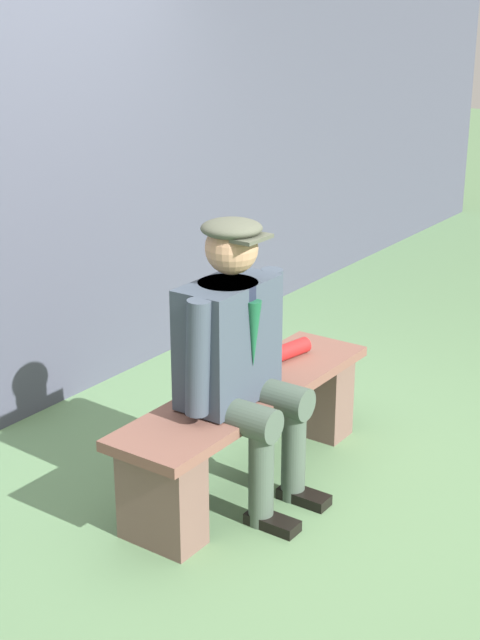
# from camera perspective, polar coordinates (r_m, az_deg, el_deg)

# --- Properties ---
(ground_plane) EXTENTS (30.00, 30.00, 0.00)m
(ground_plane) POSITION_cam_1_polar(r_m,az_deg,el_deg) (4.43, 0.45, -9.86)
(ground_plane) COLOR #5B8156
(bench) EXTENTS (1.57, 0.41, 0.47)m
(bench) POSITION_cam_1_polar(r_m,az_deg,el_deg) (4.29, 0.46, -6.43)
(bench) COLOR brown
(bench) RESTS_ON ground
(seated_man) EXTENTS (0.64, 0.58, 1.30)m
(seated_man) POSITION_cam_1_polar(r_m,az_deg,el_deg) (3.98, -0.09, -1.84)
(seated_man) COLOR #3A4553
(seated_man) RESTS_ON ground
(rolled_magazine) EXTENTS (0.24, 0.12, 0.08)m
(rolled_magazine) POSITION_cam_1_polar(r_m,az_deg,el_deg) (4.56, 3.11, -1.88)
(rolled_magazine) COLOR #B21E1E
(rolled_magazine) RESTS_ON bench
(stadium_wall) EXTENTS (12.00, 0.24, 2.47)m
(stadium_wall) POSITION_cam_1_polar(r_m,az_deg,el_deg) (4.95, -13.98, 8.02)
(stadium_wall) COLOR #444757
(stadium_wall) RESTS_ON ground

